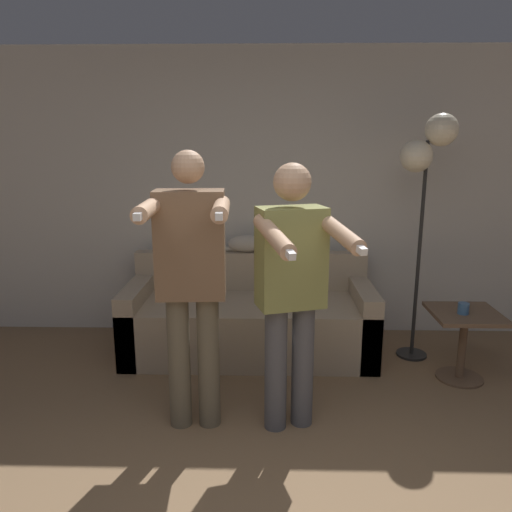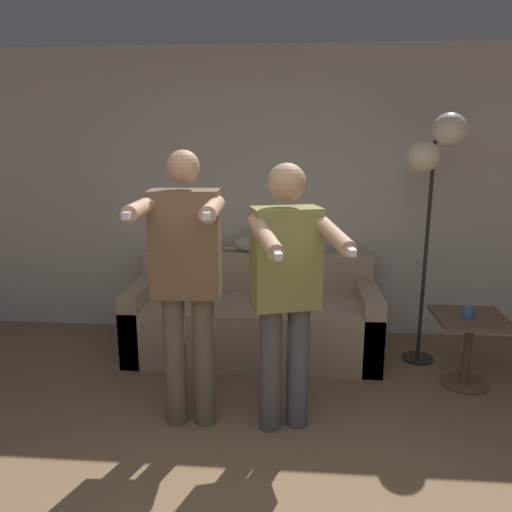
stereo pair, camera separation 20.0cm
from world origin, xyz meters
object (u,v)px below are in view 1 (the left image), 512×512
(side_table, at_px, (464,331))
(cup, at_px, (463,308))
(person_right, at_px, (292,283))
(person_left, at_px, (191,276))
(cat, at_px, (248,243))
(couch, at_px, (250,321))
(floor_lamp, at_px, (428,157))

(side_table, bearing_deg, cup, -133.75)
(person_right, xyz_separation_m, cup, (1.31, 0.65, -0.38))
(cup, bearing_deg, person_left, -161.23)
(cat, bearing_deg, cup, -26.76)
(person_right, xyz_separation_m, side_table, (1.34, 0.69, -0.57))
(side_table, bearing_deg, person_right, -152.87)
(person_left, xyz_separation_m, cup, (1.92, 0.65, -0.42))
(person_right, height_order, side_table, person_right)
(couch, xyz_separation_m, cup, (1.61, -0.50, 0.30))
(person_left, xyz_separation_m, floor_lamp, (1.71, 1.10, 0.66))
(cup, bearing_deg, cat, 153.24)
(person_left, xyz_separation_m, cat, (0.29, 1.47, -0.11))
(cat, distance_m, cup, 1.85)
(person_left, bearing_deg, person_right, -3.29)
(couch, height_order, person_right, person_right)
(floor_lamp, bearing_deg, cup, -65.27)
(couch, bearing_deg, side_table, -15.70)
(cat, relative_size, side_table, 0.85)
(cat, bearing_deg, person_left, -101.05)
(side_table, bearing_deg, floor_lamp, 120.46)
(person_right, relative_size, cup, 19.97)
(person_right, distance_m, cup, 1.51)
(person_left, bearing_deg, cat, 75.63)
(floor_lamp, height_order, side_table, floor_lamp)
(person_right, bearing_deg, side_table, 10.17)
(couch, height_order, cat, cat)
(cup, bearing_deg, couch, 162.74)
(person_left, bearing_deg, side_table, 16.11)
(cat, relative_size, floor_lamp, 0.23)
(person_right, relative_size, side_table, 3.10)
(person_right, relative_size, floor_lamp, 0.84)
(person_right, height_order, floor_lamp, floor_lamp)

